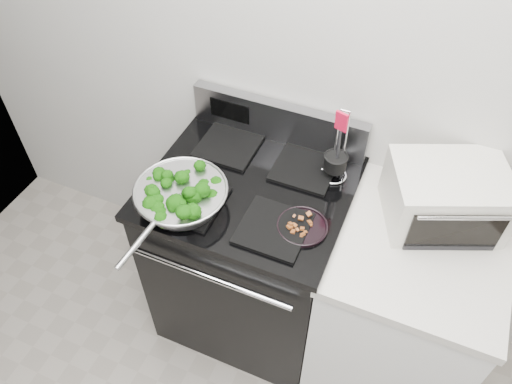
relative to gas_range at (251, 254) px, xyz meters
The scene contains 8 objects.
back_wall 0.97m from the gas_range, 48.22° to the left, with size 4.00×0.02×2.70m, color beige.
gas_range is the anchor object (origin of this frame).
counter 0.69m from the gas_range, ahead, with size 0.62×0.68×0.92m.
skillet 0.59m from the gas_range, 133.32° to the right, with size 0.35×0.56×0.08m.
broccoli_pile 0.60m from the gas_range, 133.65° to the right, with size 0.28×0.28×0.10m, color black, non-canonical shape.
bacon_plate 0.56m from the gas_range, 25.39° to the right, with size 0.19×0.19×0.04m.
utensil_holder 0.62m from the gas_range, 30.96° to the left, with size 0.11×0.11×0.33m.
toaster_oven 0.91m from the gas_range, 11.78° to the left, with size 0.49×0.44×0.23m.
Camera 1 is at (0.26, 0.18, 2.37)m, focal length 35.00 mm.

